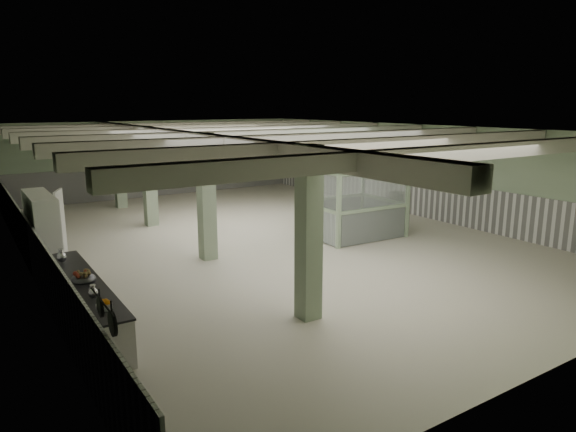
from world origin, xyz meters
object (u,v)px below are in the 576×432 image
prep_counter (81,303)px  guard_booth (352,186)px  walkin_cooler (44,235)px  filing_cabinet (399,211)px

prep_counter → guard_booth: 9.75m
prep_counter → walkin_cooler: (-0.08, 3.88, 0.57)m
guard_booth → filing_cabinet: bearing=-8.4°
walkin_cooler → filing_cabinet: size_ratio=1.67×
prep_counter → filing_cabinet: (11.16, 2.34, 0.22)m
guard_booth → walkin_cooler: bearing=175.1°
walkin_cooler → prep_counter: bearing=-88.8°
prep_counter → walkin_cooler: 3.92m
prep_counter → walkin_cooler: size_ratio=2.13×
walkin_cooler → filing_cabinet: (11.24, -1.54, -0.36)m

